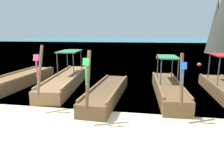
{
  "coord_description": "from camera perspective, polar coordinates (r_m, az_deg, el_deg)",
  "views": [
    {
      "loc": [
        1.54,
        -5.75,
        3.08
      ],
      "look_at": [
        0.0,
        3.45,
        1.08
      ],
      "focal_mm": 31.23,
      "sensor_mm": 36.0,
      "label": 1
    }
  ],
  "objects": [
    {
      "name": "longtail_boat_pink_ribbon",
      "position": [
        11.71,
        -13.04,
        -1.58
      ],
      "size": [
        1.97,
        7.25,
        2.6
      ],
      "color": "olive",
      "rests_on": "ground"
    },
    {
      "name": "longtail_boat_turquoise_ribbon",
      "position": [
        12.7,
        -25.7,
        -1.61
      ],
      "size": [
        1.64,
        6.19,
        2.84
      ],
      "color": "brown",
      "rests_on": "ground"
    },
    {
      "name": "ground",
      "position": [
        6.7,
        -5.06,
        -15.29
      ],
      "size": [
        120.0,
        120.0,
        0.0
      ],
      "primitive_type": "plane",
      "color": "beige"
    },
    {
      "name": "longtail_boat_blue_ribbon",
      "position": [
        10.02,
        16.03,
        -4.04
      ],
      "size": [
        1.33,
        5.65,
        2.4
      ],
      "color": "brown",
      "rests_on": "ground"
    },
    {
      "name": "mooring_buoy_near",
      "position": [
        23.48,
        13.16,
        4.74
      ],
      "size": [
        0.4,
        0.4,
        0.4
      ],
      "color": "red",
      "rests_on": "sea_water"
    },
    {
      "name": "longtail_boat_green_ribbon",
      "position": [
        9.26,
        -1.51,
        -5.35
      ],
      "size": [
        1.48,
        5.36,
        2.52
      ],
      "color": "brown",
      "rests_on": "ground"
    },
    {
      "name": "mooring_buoy_far",
      "position": [
        19.66,
        24.18,
        2.6
      ],
      "size": [
        0.38,
        0.38,
        0.38
      ],
      "color": "#EA5119",
      "rests_on": "sea_water"
    },
    {
      "name": "sea_water",
      "position": [
        67.28,
        8.3,
        9.35
      ],
      "size": [
        120.0,
        120.0,
        0.0
      ],
      "primitive_type": "plane",
      "color": "#147A89",
      "rests_on": "ground"
    }
  ]
}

